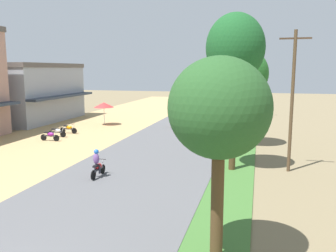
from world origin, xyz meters
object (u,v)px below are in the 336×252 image
median_tree_second (235,49)px  car_sedan_yellow (179,121)px  median_tree_nearest (219,110)px  parked_motorbike_fifth (57,132)px  vendor_umbrella (104,105)px  median_tree_third (245,74)px  motorbike_ahead_third (97,164)px  streetlamp_mid (252,81)px  parked_motorbike_sixth (69,128)px  utility_pole_near (292,99)px  parked_motorbike_fourth (50,135)px  streetlamp_near (250,82)px

median_tree_second → car_sedan_yellow: (-6.76, 14.88, -6.64)m
median_tree_nearest → parked_motorbike_fifth: bearing=133.6°
vendor_umbrella → median_tree_second: bearing=-43.4°
vendor_umbrella → median_tree_third: bearing=-24.0°
motorbike_ahead_third → median_tree_second: bearing=26.3°
median_tree_third → streetlamp_mid: size_ratio=1.07×
parked_motorbike_sixth → utility_pole_near: (19.63, -7.92, 3.88)m
parked_motorbike_fifth → median_tree_nearest: size_ratio=0.27×
median_tree_nearest → utility_pole_near: 11.83m
median_tree_nearest → median_tree_second: size_ratio=0.70×
parked_motorbike_fifth → utility_pole_near: size_ratio=0.21×
parked_motorbike_fourth → parked_motorbike_fifth: same height
parked_motorbike_fourth → car_sedan_yellow: car_sedan_yellow is taller
car_sedan_yellow → motorbike_ahead_third: motorbike_ahead_third is taller
median_tree_nearest → streetlamp_mid: (-0.02, 49.89, -0.70)m
car_sedan_yellow → parked_motorbike_fifth: bearing=-139.3°
parked_motorbike_fifth → motorbike_ahead_third: 13.66m
utility_pole_near → vendor_umbrella: bearing=143.6°
parked_motorbike_fourth → streetlamp_near: 26.64m
parked_motorbike_sixth → utility_pole_near: size_ratio=0.21×
parked_motorbike_fourth → median_tree_third: median_tree_third is taller
median_tree_second → median_tree_third: size_ratio=1.22×
parked_motorbike_fourth → median_tree_second: size_ratio=0.19×
vendor_umbrella → median_tree_nearest: size_ratio=0.38×
parked_motorbike_fifth → median_tree_nearest: bearing=-46.4°
median_tree_third → streetlamp_near: bearing=90.2°
median_tree_third → utility_pole_near: size_ratio=0.91×
vendor_umbrella → parked_motorbike_fifth: bearing=-99.0°
parked_motorbike_fifth → streetlamp_mid: bearing=62.9°
streetlamp_mid → car_sedan_yellow: (-7.04, -24.26, -3.54)m
vendor_umbrella → motorbike_ahead_third: vendor_umbrella is taller
parked_motorbike_fifth → car_sedan_yellow: (9.55, 8.21, 0.19)m
motorbike_ahead_third → vendor_umbrella: bearing=113.5°
median_tree_third → utility_pole_near: utility_pole_near is taller
parked_motorbike_sixth → vendor_umbrella: (1.13, 5.70, 1.75)m
parked_motorbike_fourth → median_tree_third: 17.26m
utility_pole_near → streetlamp_near: bearing=97.1°
streetlamp_near → median_tree_nearest: bearing=-90.0°
parked_motorbike_sixth → utility_pole_near: utility_pole_near is taller
parked_motorbike_sixth → median_tree_third: median_tree_third is taller
median_tree_second → median_tree_nearest: bearing=-88.4°
utility_pole_near → car_sedan_yellow: utility_pole_near is taller
median_tree_nearest → streetlamp_near: size_ratio=0.85×
median_tree_second → streetlamp_mid: (0.28, 39.14, -3.10)m
parked_motorbike_fourth → motorbike_ahead_third: motorbike_ahead_third is taller
motorbike_ahead_third → parked_motorbike_fourth: bearing=135.1°
parked_motorbike_sixth → median_tree_nearest: bearing=-49.4°
parked_motorbike_fourth → median_tree_second: median_tree_second is taller
parked_motorbike_fifth → median_tree_second: size_ratio=0.19×
vendor_umbrella → median_tree_nearest: median_tree_nearest is taller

